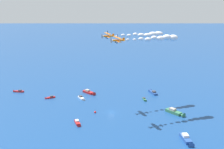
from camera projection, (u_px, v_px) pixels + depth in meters
ground_plane at (111, 112)px, 142.14m from camera, size 2000.00×2000.00×0.00m
motorboat_far_stbd at (82, 98)px, 162.46m from camera, size 7.51×3.38×2.11m
motorboat_inshore at (90, 92)px, 172.52m from camera, size 10.23×3.38×2.92m
motorboat_offshore at (187, 140)px, 110.14m from camera, size 10.02×8.12×3.01m
motorboat_mid_cluster at (153, 92)px, 173.49m from camera, size 9.39×5.96×2.68m
motorboat_outer_ring_a at (78, 123)px, 126.97m from camera, size 7.19×4.21×2.04m
motorboat_outer_ring_b at (145, 99)px, 160.36m from camera, size 5.55×4.24×1.64m
motorboat_outer_ring_c at (176, 112)px, 139.04m from camera, size 11.24×3.38×3.23m
motorboat_outer_ring_d at (50, 98)px, 163.69m from camera, size 2.60×6.35×1.79m
motorboat_outer_ring_e at (18, 91)px, 175.96m from camera, size 6.17×5.88×1.97m
marker_buoy at (95, 112)px, 140.80m from camera, size 1.10×1.10×2.10m
biplane_lead at (117, 40)px, 125.32m from camera, size 7.33×7.09×3.61m
wingwalker_lead at (117, 35)px, 124.67m from camera, size 0.91×0.38×1.77m
smoke_trail_lead at (163, 38)px, 134.17m from camera, size 11.84×27.55×3.60m
biplane_wingman at (108, 36)px, 141.03m from camera, size 7.33×7.09×3.61m
wingwalker_wingman at (108, 32)px, 140.39m from camera, size 1.45×0.57×1.53m
smoke_trail_wingman at (149, 35)px, 149.77m from camera, size 11.48×27.82×3.42m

